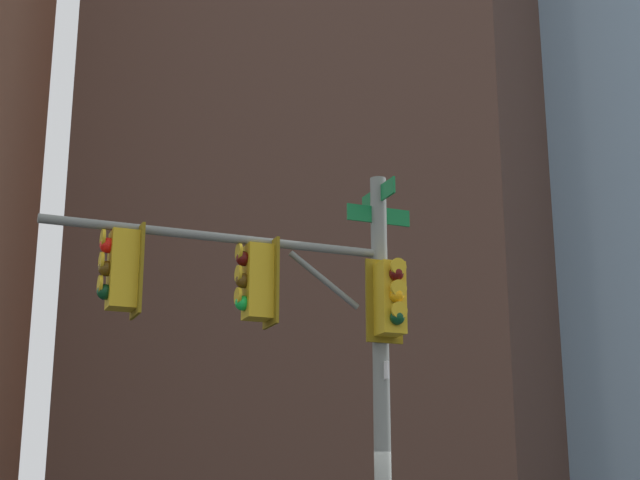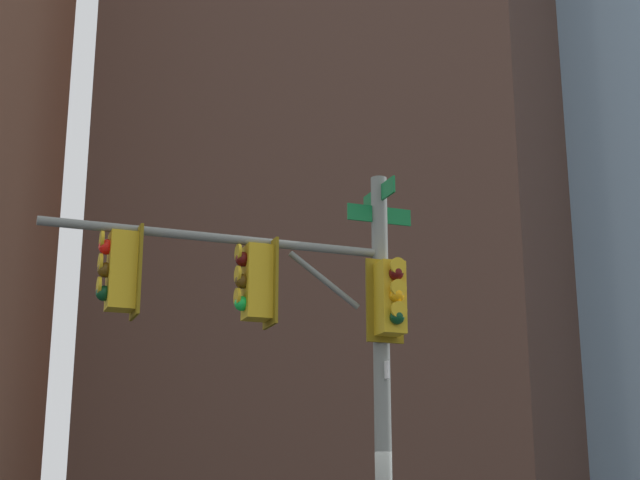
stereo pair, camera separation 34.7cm
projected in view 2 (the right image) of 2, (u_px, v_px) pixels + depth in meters
signal_pole_assembly at (304, 322)px, 12.96m from camera, size 3.42×4.14×6.35m
building_brick_nearside at (365, 77)px, 52.92m from camera, size 23.05×17.59×48.85m
building_brick_midblock at (322, 126)px, 54.25m from camera, size 18.56×15.20×44.77m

